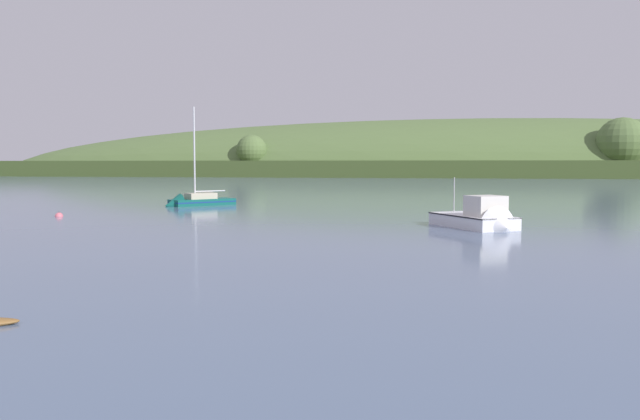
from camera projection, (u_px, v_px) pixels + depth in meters
far_shoreline_hill at (470, 174)px, 214.07m from camera, size 435.20×116.96×37.82m
sailboat_near_mooring at (194, 203)px, 61.23m from camera, size 5.86×6.93×10.35m
fishing_boat_moored at (480, 221)px, 39.68m from camera, size 6.01×6.70×4.09m
mooring_buoy_midchannel at (59, 216)px, 48.63m from camera, size 0.59×0.59×0.67m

